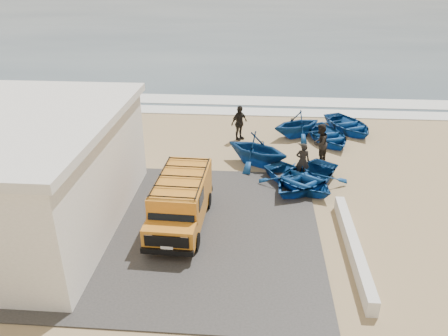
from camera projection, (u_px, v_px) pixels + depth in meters
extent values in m
plane|color=tan|center=(216.00, 204.00, 18.04)|extent=(160.00, 160.00, 0.00)
cube|color=#3D3B38|center=(158.00, 228.00, 16.37)|extent=(12.00, 10.00, 0.05)
cube|color=#385166|center=(249.00, 23.00, 68.33)|extent=(180.00, 88.00, 0.01)
cube|color=white|center=(233.00, 111.00, 28.81)|extent=(180.00, 1.60, 0.06)
cube|color=white|center=(235.00, 100.00, 31.05)|extent=(180.00, 2.20, 0.04)
cube|color=white|center=(5.00, 176.00, 15.89)|extent=(8.00, 9.00, 4.00)
cube|color=black|center=(122.00, 148.00, 16.71)|extent=(0.08, 0.70, 0.90)
cube|color=silver|center=(353.00, 247.00, 14.88)|extent=(0.35, 6.00, 0.55)
cube|color=orange|center=(182.00, 195.00, 16.48)|extent=(1.88, 3.65, 1.52)
cube|color=orange|center=(170.00, 236.00, 14.65)|extent=(1.78, 0.89, 0.83)
cube|color=black|center=(171.00, 211.00, 14.71)|extent=(1.62, 0.37, 0.66)
cube|color=black|center=(167.00, 242.00, 14.22)|extent=(1.49, 0.13, 0.41)
cube|color=black|center=(167.00, 252.00, 14.37)|extent=(1.79, 0.19, 0.20)
cube|color=black|center=(181.00, 176.00, 16.07)|extent=(1.78, 3.37, 0.06)
cylinder|color=black|center=(150.00, 239.00, 15.24)|extent=(0.23, 0.65, 0.64)
cylinder|color=black|center=(168.00, 198.00, 17.79)|extent=(0.23, 0.65, 0.64)
cylinder|color=black|center=(196.00, 242.00, 15.07)|extent=(0.23, 0.65, 0.64)
cylinder|color=black|center=(208.00, 201.00, 17.63)|extent=(0.23, 0.65, 0.64)
imported|color=navy|center=(299.00, 179.00, 19.19)|extent=(4.35, 4.47, 0.76)
imported|color=navy|center=(304.00, 178.00, 19.22)|extent=(4.75, 5.00, 0.84)
imported|color=navy|center=(257.00, 149.00, 21.12)|extent=(4.11, 3.94, 1.67)
imported|color=navy|center=(328.00, 136.00, 23.93)|extent=(3.62, 4.27, 0.75)
imported|color=navy|center=(297.00, 124.00, 24.47)|extent=(3.79, 3.65, 1.54)
imported|color=navy|center=(348.00, 125.00, 25.43)|extent=(4.01, 4.56, 0.78)
imported|color=black|center=(303.00, 161.00, 19.79)|extent=(0.65, 0.45, 1.72)
imported|color=black|center=(320.00, 143.00, 21.39)|extent=(1.13, 1.20, 1.95)
imported|color=black|center=(239.00, 123.00, 24.02)|extent=(1.12, 1.16, 1.95)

